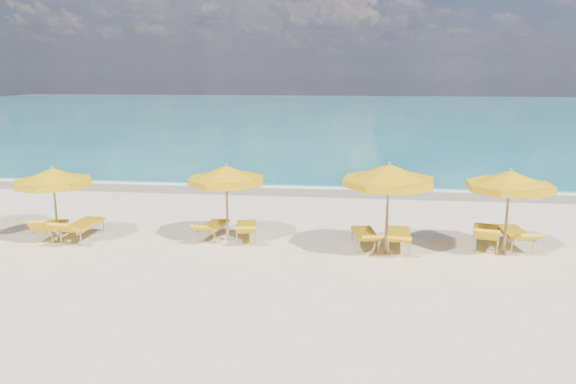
# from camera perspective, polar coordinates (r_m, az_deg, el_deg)

# --- Properties ---
(ground_plane) EXTENTS (120.00, 120.00, 0.00)m
(ground_plane) POSITION_cam_1_polar(r_m,az_deg,el_deg) (15.33, -0.68, -5.58)
(ground_plane) COLOR beige
(ocean) EXTENTS (120.00, 80.00, 0.30)m
(ocean) POSITION_cam_1_polar(r_m,az_deg,el_deg) (62.66, 5.18, 7.97)
(ocean) COLOR #146A70
(ocean) RESTS_ON ground
(wet_sand_band) EXTENTS (120.00, 2.60, 0.01)m
(wet_sand_band) POSITION_cam_1_polar(r_m,az_deg,el_deg) (22.44, 1.81, 0.20)
(wet_sand_band) COLOR tan
(wet_sand_band) RESTS_ON ground
(foam_line) EXTENTS (120.00, 1.20, 0.03)m
(foam_line) POSITION_cam_1_polar(r_m,az_deg,el_deg) (23.22, 1.99, 0.61)
(foam_line) COLOR white
(foam_line) RESTS_ON ground
(whitecap_near) EXTENTS (14.00, 0.36, 0.05)m
(whitecap_near) POSITION_cam_1_polar(r_m,az_deg,el_deg) (32.78, -7.19, 3.97)
(whitecap_near) COLOR white
(whitecap_near) RESTS_ON ground
(whitecap_far) EXTENTS (18.00, 0.30, 0.05)m
(whitecap_far) POSITION_cam_1_polar(r_m,az_deg,el_deg) (39.21, 15.82, 4.97)
(whitecap_far) COLOR white
(whitecap_far) RESTS_ON ground
(umbrella_3) EXTENTS (2.33, 2.33, 2.14)m
(umbrella_3) POSITION_cam_1_polar(r_m,az_deg,el_deg) (16.60, -22.78, 1.36)
(umbrella_3) COLOR #9C7D4E
(umbrella_3) RESTS_ON ground
(umbrella_4) EXTENTS (2.70, 2.70, 2.19)m
(umbrella_4) POSITION_cam_1_polar(r_m,az_deg,el_deg) (15.53, -6.29, 1.70)
(umbrella_4) COLOR #9C7D4E
(umbrella_4) RESTS_ON ground
(umbrella_5) EXTENTS (2.95, 2.95, 2.44)m
(umbrella_5) POSITION_cam_1_polar(r_m,az_deg,el_deg) (14.47, 10.19, 1.64)
(umbrella_5) COLOR #9C7D4E
(umbrella_5) RESTS_ON ground
(umbrella_6) EXTENTS (2.93, 2.93, 2.25)m
(umbrella_6) POSITION_cam_1_polar(r_m,az_deg,el_deg) (15.46, 21.60, 1.05)
(umbrella_6) COLOR #9C7D4E
(umbrella_6) RESTS_ON ground
(lounger_3_left) EXTENTS (0.71, 1.63, 0.77)m
(lounger_3_left) POSITION_cam_1_polar(r_m,az_deg,el_deg) (17.42, -22.93, -3.68)
(lounger_3_left) COLOR #A5A8AD
(lounger_3_left) RESTS_ON ground
(lounger_3_right) EXTENTS (0.75, 2.02, 0.80)m
(lounger_3_right) POSITION_cam_1_polar(r_m,az_deg,el_deg) (17.00, -20.19, -3.71)
(lounger_3_right) COLOR #A5A8AD
(lounger_3_right) RESTS_ON ground
(lounger_4_left) EXTENTS (0.75, 1.73, 0.65)m
(lounger_4_left) POSITION_cam_1_polar(r_m,az_deg,el_deg) (16.25, -7.62, -3.92)
(lounger_4_left) COLOR #A5A8AD
(lounger_4_left) RESTS_ON ground
(lounger_4_right) EXTENTS (0.87, 1.79, 0.67)m
(lounger_4_right) POSITION_cam_1_polar(r_m,az_deg,el_deg) (15.99, -4.27, -4.08)
(lounger_4_right) COLOR #A5A8AD
(lounger_4_right) RESTS_ON ground
(lounger_5_left) EXTENTS (0.86, 1.86, 0.66)m
(lounger_5_left) POSITION_cam_1_polar(r_m,az_deg,el_deg) (15.39, 7.83, -4.80)
(lounger_5_left) COLOR #A5A8AD
(lounger_5_left) RESTS_ON ground
(lounger_5_right) EXTENTS (0.73, 1.95, 0.69)m
(lounger_5_right) POSITION_cam_1_polar(r_m,az_deg,el_deg) (15.40, 11.18, -4.86)
(lounger_5_right) COLOR #A5A8AD
(lounger_5_right) RESTS_ON ground
(lounger_6_left) EXTENTS (1.02, 2.05, 0.82)m
(lounger_6_left) POSITION_cam_1_polar(r_m,az_deg,el_deg) (16.18, 19.41, -4.45)
(lounger_6_left) COLOR #A5A8AD
(lounger_6_left) RESTS_ON ground
(lounger_6_right) EXTENTS (0.82, 1.98, 0.72)m
(lounger_6_right) POSITION_cam_1_polar(r_m,az_deg,el_deg) (16.45, 22.01, -4.43)
(lounger_6_right) COLOR #A5A8AD
(lounger_6_right) RESTS_ON ground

